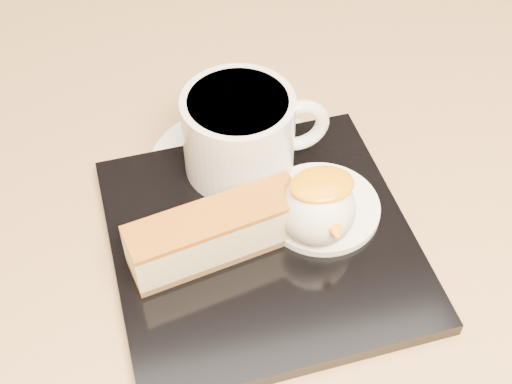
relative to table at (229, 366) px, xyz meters
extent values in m
cube|color=olive|center=(0.00, 0.00, 0.14)|extent=(0.80, 0.80, 0.04)
cube|color=black|center=(0.03, 0.01, 0.16)|extent=(0.23, 0.23, 0.01)
cube|color=brown|center=(0.00, 0.01, 0.17)|extent=(0.13, 0.06, 0.01)
cube|color=beige|center=(0.00, 0.01, 0.19)|extent=(0.13, 0.06, 0.03)
cube|color=#944010|center=(0.00, 0.01, 0.21)|extent=(0.13, 0.06, 0.00)
cylinder|color=white|center=(0.08, 0.03, 0.17)|extent=(0.09, 0.09, 0.01)
sphere|color=white|center=(0.07, 0.01, 0.19)|extent=(0.06, 0.06, 0.06)
ellipsoid|color=#FF9808|center=(0.07, 0.01, 0.22)|extent=(0.05, 0.04, 0.01)
ellipsoid|color=#2F862B|center=(0.05, 0.05, 0.17)|extent=(0.02, 0.01, 0.00)
ellipsoid|color=#2F862B|center=(0.06, 0.05, 0.17)|extent=(0.02, 0.01, 0.00)
ellipsoid|color=#2F862B|center=(0.05, 0.05, 0.17)|extent=(0.01, 0.02, 0.00)
cylinder|color=white|center=(0.03, 0.09, 0.16)|extent=(0.15, 0.15, 0.01)
cylinder|color=white|center=(0.03, 0.09, 0.20)|extent=(0.09, 0.09, 0.07)
cylinder|color=black|center=(0.03, 0.09, 0.23)|extent=(0.08, 0.08, 0.00)
torus|color=white|center=(0.08, 0.09, 0.20)|extent=(0.05, 0.01, 0.05)
camera|label=1|loc=(-0.04, -0.31, 0.59)|focal=50.00mm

